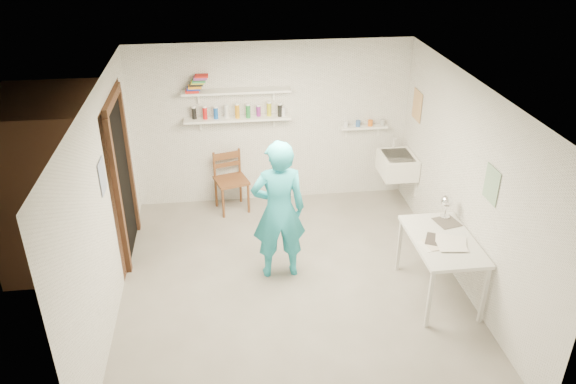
{
  "coord_description": "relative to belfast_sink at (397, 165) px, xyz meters",
  "views": [
    {
      "loc": [
        -0.73,
        -5.38,
        4.11
      ],
      "look_at": [
        0.0,
        0.4,
        1.05
      ],
      "focal_mm": 35.0,
      "sensor_mm": 36.0,
      "label": 1
    }
  ],
  "objects": [
    {
      "name": "ledge_shelf",
      "position": [
        -0.4,
        0.47,
        0.42
      ],
      "size": [
        0.7,
        0.14,
        0.03
      ],
      "primitive_type": "cube",
      "color": "white",
      "rests_on": "wall_back"
    },
    {
      "name": "wall_front",
      "position": [
        -1.75,
        -3.96,
        0.5
      ],
      "size": [
        4.0,
        0.02,
        2.4
      ],
      "primitive_type": "cube",
      "color": "silver",
      "rests_on": "ground"
    },
    {
      "name": "wall_back",
      "position": [
        -1.75,
        0.56,
        0.5
      ],
      "size": [
        4.0,
        0.02,
        2.4
      ],
      "primitive_type": "cube",
      "color": "silver",
      "rests_on": "ground"
    },
    {
      "name": "wall_clock",
      "position": [
        -1.87,
        -1.21,
        0.47
      ],
      "size": [
        0.32,
        0.05,
        0.32
      ],
      "primitive_type": "cylinder",
      "rotation": [
        1.57,
        0.0,
        0.04
      ],
      "color": "#F9F1A9",
      "rests_on": "man"
    },
    {
      "name": "doorway_recess",
      "position": [
        -3.74,
        -0.65,
        0.3
      ],
      "size": [
        0.02,
        0.9,
        2.0
      ],
      "primitive_type": "cube",
      "color": "black",
      "rests_on": "wall_left"
    },
    {
      "name": "book_stack",
      "position": [
        -2.78,
        0.43,
        1.18
      ],
      "size": [
        0.32,
        0.14,
        0.22
      ],
      "color": "red",
      "rests_on": "shelf_upper"
    },
    {
      "name": "door_jamb_far",
      "position": [
        -3.72,
        -0.15,
        0.3
      ],
      "size": [
        0.06,
        0.1,
        2.0
      ],
      "primitive_type": "cube",
      "color": "brown",
      "rests_on": "ground"
    },
    {
      "name": "wall_right",
      "position": [
        0.26,
        -1.7,
        0.5
      ],
      "size": [
        0.02,
        4.5,
        2.4
      ],
      "primitive_type": "cube",
      "color": "silver",
      "rests_on": "ground"
    },
    {
      "name": "shelf_lower",
      "position": [
        -2.25,
        0.43,
        0.65
      ],
      "size": [
        1.5,
        0.22,
        0.03
      ],
      "primitive_type": "cube",
      "color": "white",
      "rests_on": "wall_back"
    },
    {
      "name": "belfast_sink",
      "position": [
        0.0,
        0.0,
        0.0
      ],
      "size": [
        0.48,
        0.6,
        0.3
      ],
      "primitive_type": "cube",
      "color": "white",
      "rests_on": "wall_right"
    },
    {
      "name": "wall_left",
      "position": [
        -3.76,
        -1.7,
        0.5
      ],
      "size": [
        0.02,
        4.5,
        2.4
      ],
      "primitive_type": "cube",
      "color": "silver",
      "rests_on": "ground"
    },
    {
      "name": "ledge_pots",
      "position": [
        -0.4,
        0.47,
        0.48
      ],
      "size": [
        0.48,
        0.07,
        0.09
      ],
      "color": "silver",
      "rests_on": "ledge_shelf"
    },
    {
      "name": "desk_lamp",
      "position": [
        0.08,
        -1.62,
        0.28
      ],
      "size": [
        0.14,
        0.14,
        0.14
      ],
      "primitive_type": "sphere",
      "color": "white",
      "rests_on": "work_table"
    },
    {
      "name": "wooden_chair",
      "position": [
        -2.39,
        0.24,
        -0.23
      ],
      "size": [
        0.54,
        0.53,
        0.95
      ],
      "primitive_type": "cube",
      "rotation": [
        0.0,
        0.0,
        0.27
      ],
      "color": "brown",
      "rests_on": "ground"
    },
    {
      "name": "spray_cans",
      "position": [
        -2.25,
        0.43,
        0.75
      ],
      "size": [
        1.31,
        0.06,
        0.17
      ],
      "color": "black",
      "rests_on": "shelf_lower"
    },
    {
      "name": "shelf_upper",
      "position": [
        -2.25,
        0.43,
        1.05
      ],
      "size": [
        1.5,
        0.22,
        0.03
      ],
      "primitive_type": "cube",
      "color": "white",
      "rests_on": "wall_back"
    },
    {
      "name": "ceiling",
      "position": [
        -1.75,
        -1.7,
        1.71
      ],
      "size": [
        4.0,
        4.5,
        0.02
      ],
      "primitive_type": "cube",
      "color": "silver",
      "rests_on": "wall_back"
    },
    {
      "name": "poster_right_b",
      "position": [
        0.24,
        -2.25,
        0.8
      ],
      "size": [
        0.01,
        0.3,
        0.38
      ],
      "primitive_type": "cube",
      "color": "#3F724C",
      "rests_on": "wall_right"
    },
    {
      "name": "work_table",
      "position": [
        -0.11,
        -2.08,
        -0.32
      ],
      "size": [
        0.68,
        1.14,
        0.76
      ],
      "primitive_type": "cube",
      "color": "silver",
      "rests_on": "ground"
    },
    {
      "name": "door_jamb_near",
      "position": [
        -3.72,
        -1.15,
        0.3
      ],
      "size": [
        0.06,
        0.1,
        2.0
      ],
      "primitive_type": "cube",
      "color": "brown",
      "rests_on": "ground"
    },
    {
      "name": "corridor_box",
      "position": [
        -4.45,
        -0.65,
        0.35
      ],
      "size": [
        1.4,
        1.5,
        2.1
      ],
      "primitive_type": "cube",
      "color": "brown",
      "rests_on": "ground"
    },
    {
      "name": "man",
      "position": [
        -1.88,
        -1.43,
        0.18
      ],
      "size": [
        0.66,
        0.45,
        1.76
      ],
      "primitive_type": "imported",
      "rotation": [
        0.0,
        0.0,
        3.18
      ],
      "color": "teal",
      "rests_on": "ground"
    },
    {
      "name": "door_lintel",
      "position": [
        -3.72,
        -0.65,
        1.35
      ],
      "size": [
        0.06,
        1.05,
        0.1
      ],
      "primitive_type": "cube",
      "color": "brown",
      "rests_on": "wall_left"
    },
    {
      "name": "floor",
      "position": [
        -1.75,
        -1.7,
        -0.71
      ],
      "size": [
        4.0,
        4.5,
        0.02
      ],
      "primitive_type": "cube",
      "color": "slate",
      "rests_on": "ground"
    },
    {
      "name": "papers",
      "position": [
        -0.11,
        -2.08,
        0.07
      ],
      "size": [
        0.3,
        0.22,
        0.02
      ],
      "color": "silver",
      "rests_on": "work_table"
    },
    {
      "name": "poster_right_a",
      "position": [
        0.24,
        0.1,
        0.85
      ],
      "size": [
        0.01,
        0.34,
        0.42
      ],
      "primitive_type": "cube",
      "color": "#995933",
      "rests_on": "wall_right"
    },
    {
      "name": "poster_left",
      "position": [
        -3.74,
        -1.65,
        0.85
      ],
      "size": [
        0.01,
        0.28,
        0.36
      ],
      "primitive_type": "cube",
      "color": "#334C7F",
      "rests_on": "wall_left"
    }
  ]
}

